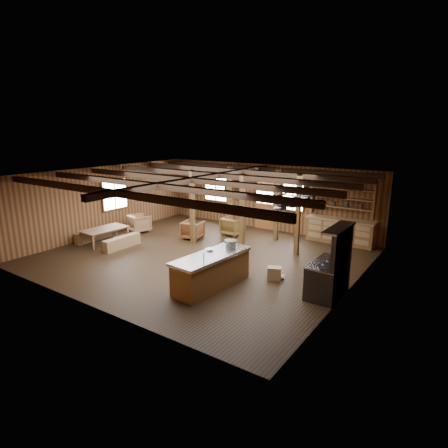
{
  "coord_description": "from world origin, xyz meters",
  "views": [
    {
      "loc": [
        7.54,
        -9.59,
        4.25
      ],
      "look_at": [
        0.7,
        0.33,
        1.18
      ],
      "focal_mm": 30.0,
      "sensor_mm": 36.0,
      "label": 1
    }
  ],
  "objects_px": {
    "dining_table": "(106,236)",
    "armchair_a": "(193,230)",
    "commercial_range": "(330,273)",
    "armchair_b": "(233,226)",
    "kitchen_island": "(212,270)",
    "armchair_c": "(139,223)"
  },
  "relations": [
    {
      "from": "kitchen_island",
      "to": "dining_table",
      "type": "height_order",
      "value": "kitchen_island"
    },
    {
      "from": "armchair_a",
      "to": "dining_table",
      "type": "bearing_deg",
      "value": 34.83
    },
    {
      "from": "commercial_range",
      "to": "armchair_b",
      "type": "height_order",
      "value": "commercial_range"
    },
    {
      "from": "dining_table",
      "to": "armchair_a",
      "type": "bearing_deg",
      "value": -39.61
    },
    {
      "from": "commercial_range",
      "to": "armchair_c",
      "type": "relative_size",
      "value": 2.32
    },
    {
      "from": "commercial_range",
      "to": "armchair_c",
      "type": "distance_m",
      "value": 8.9
    },
    {
      "from": "kitchen_island",
      "to": "armchair_c",
      "type": "bearing_deg",
      "value": 158.81
    },
    {
      "from": "kitchen_island",
      "to": "armchair_a",
      "type": "height_order",
      "value": "kitchen_island"
    },
    {
      "from": "dining_table",
      "to": "armchair_c",
      "type": "relative_size",
      "value": 2.09
    },
    {
      "from": "dining_table",
      "to": "armchair_a",
      "type": "xyz_separation_m",
      "value": [
        2.28,
        2.42,
        0.06
      ]
    },
    {
      "from": "armchair_b",
      "to": "commercial_range",
      "type": "bearing_deg",
      "value": 149.17
    },
    {
      "from": "armchair_c",
      "to": "armchair_b",
      "type": "bearing_deg",
      "value": -134.37
    },
    {
      "from": "commercial_range",
      "to": "armchair_c",
      "type": "bearing_deg",
      "value": 169.94
    },
    {
      "from": "armchair_b",
      "to": "kitchen_island",
      "type": "bearing_deg",
      "value": 119.09
    },
    {
      "from": "kitchen_island",
      "to": "armchair_a",
      "type": "xyz_separation_m",
      "value": [
        -3.42,
        3.37,
        -0.12
      ]
    },
    {
      "from": "commercial_range",
      "to": "armchair_a",
      "type": "bearing_deg",
      "value": 161.88
    },
    {
      "from": "commercial_range",
      "to": "dining_table",
      "type": "xyz_separation_m",
      "value": [
        -8.55,
        -0.37,
        -0.32
      ]
    },
    {
      "from": "armchair_b",
      "to": "dining_table",
      "type": "bearing_deg",
      "value": 51.01
    },
    {
      "from": "kitchen_island",
      "to": "armchair_a",
      "type": "distance_m",
      "value": 4.8
    },
    {
      "from": "dining_table",
      "to": "armchair_c",
      "type": "distance_m",
      "value": 1.94
    },
    {
      "from": "kitchen_island",
      "to": "dining_table",
      "type": "bearing_deg",
      "value": 175.29
    },
    {
      "from": "armchair_a",
      "to": "armchair_b",
      "type": "height_order",
      "value": "armchair_b"
    }
  ]
}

